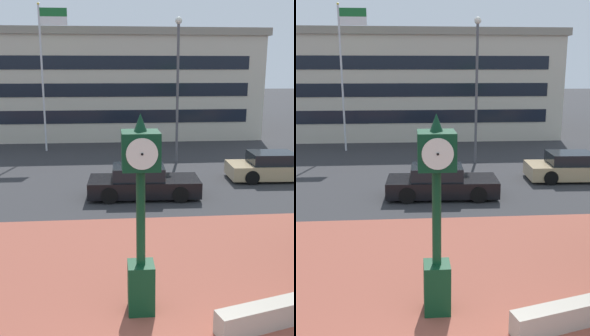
% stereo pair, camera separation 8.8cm
% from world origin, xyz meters
% --- Properties ---
extents(plaza_brick_paving, '(44.00, 12.26, 0.01)m').
position_xyz_m(plaza_brick_paving, '(0.00, 2.13, 0.00)').
color(plaza_brick_paving, brown).
rests_on(plaza_brick_paving, ground).
extents(planter_wall, '(3.19, 1.23, 0.50)m').
position_xyz_m(planter_wall, '(2.54, 2.03, 0.25)').
color(planter_wall, '#ADA393').
rests_on(planter_wall, ground).
extents(street_clock, '(0.74, 0.86, 4.22)m').
position_xyz_m(street_clock, '(-0.41, 2.68, 2.24)').
color(street_clock, '#0C381E').
rests_on(street_clock, ground).
extents(car_street_mid, '(4.47, 2.10, 1.28)m').
position_xyz_m(car_street_mid, '(6.58, 12.89, 0.57)').
color(car_street_mid, tan).
rests_on(car_street_mid, ground).
extents(car_street_distant, '(4.47, 2.04, 1.28)m').
position_xyz_m(car_street_distant, '(0.25, 10.73, 0.57)').
color(car_street_distant, black).
rests_on(car_street_distant, ground).
extents(flagpole_primary, '(1.70, 0.14, 8.79)m').
position_xyz_m(flagpole_primary, '(-4.88, 20.74, 5.23)').
color(flagpole_primary, silver).
rests_on(flagpole_primary, ground).
extents(civic_building, '(25.13, 15.92, 7.75)m').
position_xyz_m(civic_building, '(-2.49, 31.19, 3.88)').
color(civic_building, beige).
rests_on(civic_building, ground).
extents(street_lamp_post, '(0.36, 0.36, 7.60)m').
position_xyz_m(street_lamp_post, '(2.55, 16.65, 4.57)').
color(street_lamp_post, '#4C4C51').
rests_on(street_lamp_post, ground).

